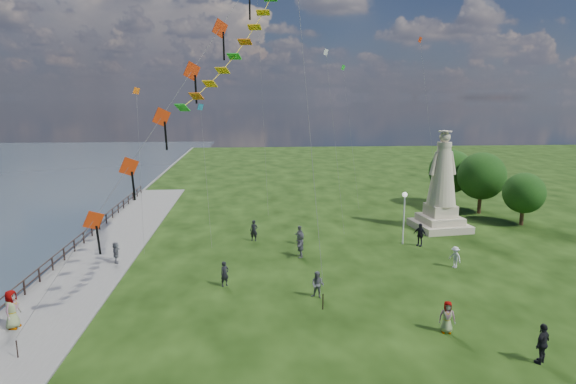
{
  "coord_description": "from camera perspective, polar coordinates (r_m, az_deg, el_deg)",
  "views": [
    {
      "loc": [
        -3.24,
        -21.0,
        11.22
      ],
      "look_at": [
        -1.0,
        8.0,
        5.5
      ],
      "focal_mm": 30.0,
      "sensor_mm": 36.0,
      "label": 1
    }
  ],
  "objects": [
    {
      "name": "person_11",
      "position": [
        34.55,
        1.47,
        -6.23
      ],
      "size": [
        0.82,
        1.73,
        1.83
      ],
      "primitive_type": "imported",
      "rotation": [
        0.0,
        0.0,
        4.66
      ],
      "color": "#595960",
      "rests_on": "ground"
    },
    {
      "name": "person_8",
      "position": [
        34.34,
        19.19,
        -7.3
      ],
      "size": [
        0.83,
        1.06,
        1.46
      ],
      "primitive_type": "imported",
      "rotation": [
        0.0,
        0.0,
        -1.15
      ],
      "color": "silver",
      "rests_on": "ground"
    },
    {
      "name": "red_kite_train",
      "position": [
        25.91,
        -13.32,
        10.42
      ],
      "size": [
        10.59,
        9.35,
        17.79
      ],
      "color": "black",
      "rests_on": "ground"
    },
    {
      "name": "person_6",
      "position": [
        38.42,
        -4.06,
        -4.58
      ],
      "size": [
        0.69,
        0.54,
        1.68
      ],
      "primitive_type": "imported",
      "rotation": [
        0.0,
        0.0,
        -0.24
      ],
      "color": "black",
      "rests_on": "ground"
    },
    {
      "name": "person_1",
      "position": [
        27.84,
        3.53,
        -10.92
      ],
      "size": [
        0.88,
        0.75,
        1.56
      ],
      "primitive_type": "imported",
      "rotation": [
        0.0,
        0.0,
        -0.44
      ],
      "color": "#595960",
      "rests_on": "ground"
    },
    {
      "name": "waterfront",
      "position": [
        34.21,
        -25.0,
        -9.22
      ],
      "size": [
        200.0,
        200.0,
        1.51
      ],
      "color": "#313F4A",
      "rests_on": "ground"
    },
    {
      "name": "person_7",
      "position": [
        37.6,
        1.33,
        -5.09
      ],
      "size": [
        0.78,
        0.56,
        1.45
      ],
      "primitive_type": "imported",
      "rotation": [
        0.0,
        0.0,
        2.94
      ],
      "color": "#595960",
      "rests_on": "ground"
    },
    {
      "name": "lamppost",
      "position": [
        38.03,
        13.62,
        -1.72
      ],
      "size": [
        0.38,
        0.38,
        4.12
      ],
      "color": "silver",
      "rests_on": "ground"
    },
    {
      "name": "person_9",
      "position": [
        38.38,
        15.36,
        -4.9
      ],
      "size": [
        1.1,
        1.12,
        1.77
      ],
      "primitive_type": "imported",
      "rotation": [
        0.0,
        0.0,
        -0.81
      ],
      "color": "black",
      "rests_on": "ground"
    },
    {
      "name": "person_10",
      "position": [
        27.69,
        -29.88,
        -12.15
      ],
      "size": [
        0.72,
        1.03,
        1.94
      ],
      "primitive_type": "imported",
      "rotation": [
        0.0,
        0.0,
        1.42
      ],
      "color": "#595960",
      "rests_on": "ground"
    },
    {
      "name": "person_0",
      "position": [
        29.67,
        -7.51,
        -9.59
      ],
      "size": [
        0.67,
        0.63,
        1.54
      ],
      "primitive_type": "imported",
      "rotation": [
        0.0,
        0.0,
        0.63
      ],
      "color": "black",
      "rests_on": "ground"
    },
    {
      "name": "tree_row",
      "position": [
        50.77,
        21.44,
        1.65
      ],
      "size": [
        7.34,
        12.24,
        6.04
      ],
      "color": "#382314",
      "rests_on": "ground"
    },
    {
      "name": "person_3",
      "position": [
        24.11,
        27.93,
        -15.57
      ],
      "size": [
        1.18,
        1.05,
        1.81
      ],
      "primitive_type": "imported",
      "rotation": [
        0.0,
        0.0,
        3.74
      ],
      "color": "black",
      "rests_on": "ground"
    },
    {
      "name": "person_5",
      "position": [
        35.16,
        -19.71,
        -6.9
      ],
      "size": [
        0.85,
        1.45,
        1.46
      ],
      "primitive_type": "imported",
      "rotation": [
        0.0,
        0.0,
        1.77
      ],
      "color": "#595960",
      "rests_on": "ground"
    },
    {
      "name": "person_4",
      "position": [
        25.22,
        18.34,
        -13.88
      ],
      "size": [
        0.87,
        0.64,
        1.6
      ],
      "primitive_type": "imported",
      "rotation": [
        0.0,
        0.0,
        -0.23
      ],
      "color": "#595960",
      "rests_on": "ground"
    },
    {
      "name": "small_kites",
      "position": [
        44.72,
        0.47,
        13.5
      ],
      "size": [
        26.32,
        18.17,
        27.19
      ],
      "color": "#187193",
      "rests_on": "ground"
    },
    {
      "name": "statue",
      "position": [
        43.2,
        17.73,
        -0.1
      ],
      "size": [
        4.68,
        4.68,
        8.5
      ],
      "rotation": [
        0.0,
        0.0,
        0.13
      ],
      "color": "beige",
      "rests_on": "ground"
    }
  ]
}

